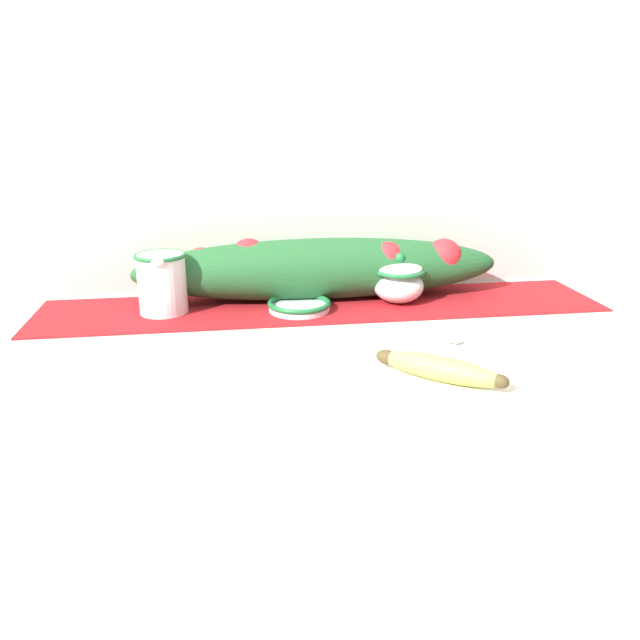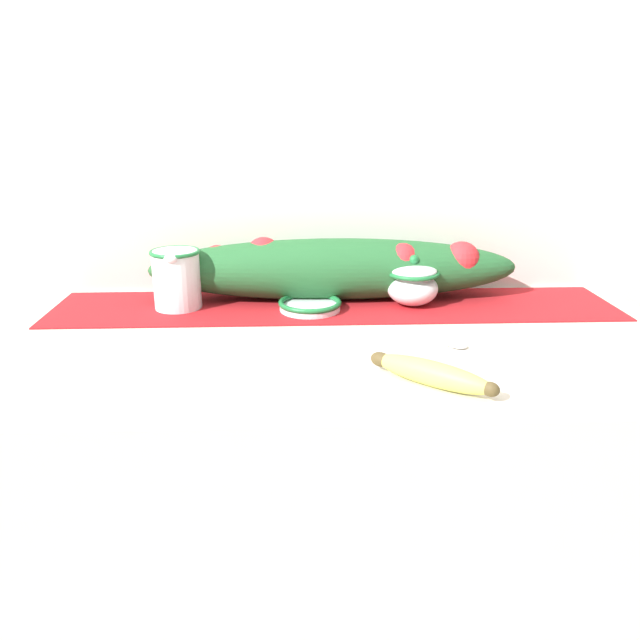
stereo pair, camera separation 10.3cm
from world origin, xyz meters
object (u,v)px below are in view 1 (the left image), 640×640
cream_pitcher (162,281)px  small_dish (299,305)px  spoon (442,339)px  sugar_bowl (399,281)px  banana (439,368)px

cream_pitcher → small_dish: size_ratio=0.96×
cream_pitcher → spoon: bearing=-25.2°
sugar_bowl → banana: (-0.04, -0.38, -0.03)m
small_dish → spoon: bearing=-41.7°
banana → spoon: banana is taller
cream_pitcher → sugar_bowl: bearing=-0.2°
sugar_bowl → small_dish: (-0.21, -0.03, -0.03)m
banana → cream_pitcher: bearing=138.2°
cream_pitcher → sugar_bowl: (0.47, -0.00, -0.02)m
cream_pitcher → spoon: (0.49, -0.23, -0.06)m
sugar_bowl → cream_pitcher: bearing=179.8°
spoon → small_dish: bearing=166.7°
banana → spoon: size_ratio=1.02×
sugar_bowl → banana: bearing=-96.1°
sugar_bowl → small_dish: sugar_bowl is taller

